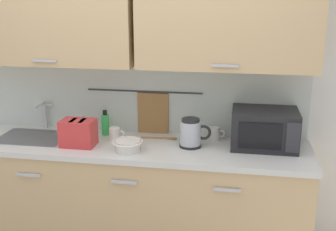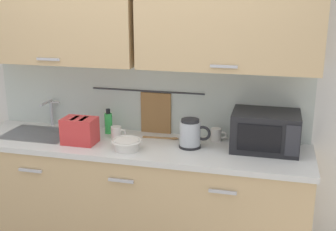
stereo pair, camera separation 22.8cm
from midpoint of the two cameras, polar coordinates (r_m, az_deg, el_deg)
name	(u,v)px [view 2 (the right image)]	position (r m, az deg, el deg)	size (l,w,h in m)	color
counter_unit	(135,198)	(3.30, -2.43, -10.99)	(2.53, 0.64, 0.90)	tan
back_wall_assembly	(143,54)	(3.19, -1.27, 8.23)	(3.70, 0.41, 2.50)	silver
sink_faucet	(50,109)	(3.58, -13.77, 0.80)	(0.09, 0.17, 0.22)	#B2B5BA
microwave	(265,131)	(3.06, 15.01, -2.03)	(0.46, 0.35, 0.27)	black
electric_kettle	(191,134)	(3.02, 5.22, -2.47)	(0.23, 0.16, 0.21)	black
dish_soap_bottle	(108,123)	(3.33, -6.05, -0.97)	(0.06, 0.06, 0.20)	green
mug_near_sink	(117,133)	(3.21, -4.89, -2.32)	(0.12, 0.08, 0.09)	silver
mixing_bowl	(127,144)	(2.98, -3.37, -3.86)	(0.21, 0.21, 0.08)	silver
toaster	(80,131)	(3.14, -9.73, -2.03)	(0.26, 0.17, 0.19)	red
mug_by_kettle	(216,135)	(3.19, 8.53, -2.58)	(0.12, 0.08, 0.09)	silver
wooden_spoon	(165,138)	(3.21, 1.63, -3.06)	(0.28, 0.05, 0.01)	#9E7042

